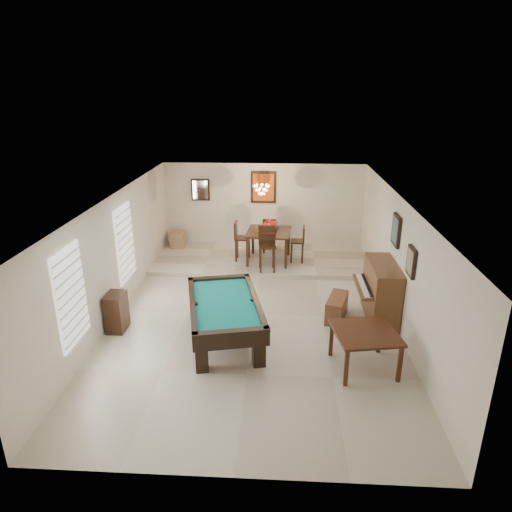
# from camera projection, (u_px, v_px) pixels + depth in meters

# --- Properties ---
(ground_plane) EXTENTS (6.00, 9.00, 0.02)m
(ground_plane) POSITION_uv_depth(u_px,v_px,m) (254.00, 315.00, 10.08)
(ground_plane) COLOR beige
(wall_back) EXTENTS (6.00, 0.04, 2.60)m
(wall_back) POSITION_uv_depth(u_px,v_px,m) (263.00, 206.00, 13.83)
(wall_back) COLOR silver
(wall_back) RESTS_ON ground_plane
(wall_front) EXTENTS (6.00, 0.04, 2.60)m
(wall_front) POSITION_uv_depth(u_px,v_px,m) (231.00, 394.00, 5.42)
(wall_front) COLOR silver
(wall_front) RESTS_ON ground_plane
(wall_left) EXTENTS (0.04, 9.00, 2.60)m
(wall_left) POSITION_uv_depth(u_px,v_px,m) (115.00, 256.00, 9.78)
(wall_left) COLOR silver
(wall_left) RESTS_ON ground_plane
(wall_right) EXTENTS (0.04, 9.00, 2.60)m
(wall_right) POSITION_uv_depth(u_px,v_px,m) (398.00, 262.00, 9.46)
(wall_right) COLOR silver
(wall_right) RESTS_ON ground_plane
(ceiling) EXTENTS (6.00, 9.00, 0.04)m
(ceiling) POSITION_uv_depth(u_px,v_px,m) (254.00, 199.00, 9.17)
(ceiling) COLOR white
(ceiling) RESTS_ON wall_back
(dining_step) EXTENTS (6.00, 2.50, 0.12)m
(dining_step) POSITION_uv_depth(u_px,v_px,m) (261.00, 259.00, 13.10)
(dining_step) COLOR beige
(dining_step) RESTS_ON ground_plane
(window_left_front) EXTENTS (0.06, 1.00, 1.70)m
(window_left_front) POSITION_uv_depth(u_px,v_px,m) (71.00, 297.00, 7.69)
(window_left_front) COLOR white
(window_left_front) RESTS_ON wall_left
(window_left_rear) EXTENTS (0.06, 1.00, 1.70)m
(window_left_rear) POSITION_uv_depth(u_px,v_px,m) (125.00, 243.00, 10.31)
(window_left_rear) COLOR white
(window_left_rear) RESTS_ON wall_left
(pool_table) EXTENTS (1.83, 2.68, 0.82)m
(pool_table) POSITION_uv_depth(u_px,v_px,m) (225.00, 321.00, 8.93)
(pool_table) COLOR black
(pool_table) RESTS_ON ground_plane
(square_table) EXTENTS (1.23, 1.23, 0.74)m
(square_table) POSITION_uv_depth(u_px,v_px,m) (364.00, 350.00, 8.04)
(square_table) COLOR #33180C
(square_table) RESTS_ON ground_plane
(upright_piano) EXTENTS (0.84, 1.50, 1.25)m
(upright_piano) POSITION_uv_depth(u_px,v_px,m) (374.00, 291.00, 9.71)
(upright_piano) COLOR brown
(upright_piano) RESTS_ON ground_plane
(piano_bench) EXTENTS (0.59, 0.95, 0.49)m
(piano_bench) POSITION_uv_depth(u_px,v_px,m) (337.00, 308.00, 9.83)
(piano_bench) COLOR brown
(piano_bench) RESTS_ON ground_plane
(apothecary_chest) EXTENTS (0.35, 0.53, 0.80)m
(apothecary_chest) POSITION_uv_depth(u_px,v_px,m) (117.00, 312.00, 9.32)
(apothecary_chest) COLOR black
(apothecary_chest) RESTS_ON ground_plane
(dining_table) EXTENTS (1.29, 1.29, 0.99)m
(dining_table) POSITION_uv_depth(u_px,v_px,m) (269.00, 244.00, 12.67)
(dining_table) COLOR black
(dining_table) RESTS_ON dining_step
(flower_vase) EXTENTS (0.15, 0.15, 0.22)m
(flower_vase) POSITION_uv_depth(u_px,v_px,m) (269.00, 223.00, 12.46)
(flower_vase) COLOR red
(flower_vase) RESTS_ON dining_table
(dining_chair_south) EXTENTS (0.48, 0.48, 1.19)m
(dining_chair_south) POSITION_uv_depth(u_px,v_px,m) (267.00, 249.00, 11.94)
(dining_chair_south) COLOR black
(dining_chair_south) RESTS_ON dining_step
(dining_chair_north) EXTENTS (0.41, 0.41, 1.04)m
(dining_chair_north) POSITION_uv_depth(u_px,v_px,m) (269.00, 235.00, 13.37)
(dining_chair_north) COLOR black
(dining_chair_north) RESTS_ON dining_step
(dining_chair_west) EXTENTS (0.42, 0.42, 1.11)m
(dining_chair_west) POSITION_uv_depth(u_px,v_px,m) (242.00, 241.00, 12.70)
(dining_chair_west) COLOR black
(dining_chair_west) RESTS_ON dining_step
(dining_chair_east) EXTENTS (0.39, 0.39, 1.02)m
(dining_chair_east) POSITION_uv_depth(u_px,v_px,m) (297.00, 244.00, 12.61)
(dining_chair_east) COLOR black
(dining_chair_east) RESTS_ON dining_step
(corner_bench) EXTENTS (0.41, 0.51, 0.46)m
(corner_bench) POSITION_uv_depth(u_px,v_px,m) (178.00, 239.00, 13.90)
(corner_bench) COLOR #A57C59
(corner_bench) RESTS_ON dining_step
(chandelier) EXTENTS (0.44, 0.44, 0.60)m
(chandelier) POSITION_uv_depth(u_px,v_px,m) (262.00, 186.00, 12.30)
(chandelier) COLOR #FFE5B2
(chandelier) RESTS_ON ceiling
(back_painting) EXTENTS (0.75, 0.06, 0.95)m
(back_painting) POSITION_uv_depth(u_px,v_px,m) (263.00, 187.00, 13.58)
(back_painting) COLOR #D84C14
(back_painting) RESTS_ON wall_back
(back_mirror) EXTENTS (0.55, 0.06, 0.65)m
(back_mirror) POSITION_uv_depth(u_px,v_px,m) (200.00, 190.00, 13.72)
(back_mirror) COLOR white
(back_mirror) RESTS_ON wall_back
(right_picture_upper) EXTENTS (0.06, 0.55, 0.65)m
(right_picture_upper) POSITION_uv_depth(u_px,v_px,m) (396.00, 230.00, 9.53)
(right_picture_upper) COLOR slate
(right_picture_upper) RESTS_ON wall_right
(right_picture_lower) EXTENTS (0.06, 0.45, 0.55)m
(right_picture_lower) POSITION_uv_depth(u_px,v_px,m) (411.00, 262.00, 8.39)
(right_picture_lower) COLOR gray
(right_picture_lower) RESTS_ON wall_right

